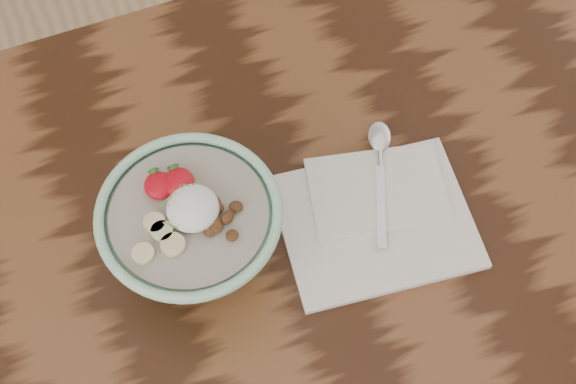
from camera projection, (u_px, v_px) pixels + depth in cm
name	position (u px, v px, depth cm)	size (l,w,h in cm)	color
table	(309.00, 288.00, 104.59)	(160.00, 90.00, 75.00)	black
breakfast_bowl	(193.00, 230.00, 90.53)	(20.60, 20.60, 13.81)	#A0D7B6
napkin	(376.00, 215.00, 98.59)	(25.01, 21.56, 1.42)	white
spoon	(380.00, 153.00, 101.37)	(8.91, 17.18, 0.93)	silver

